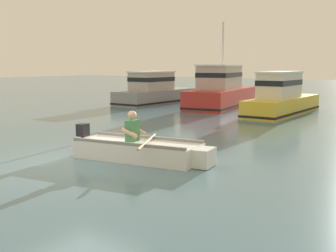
% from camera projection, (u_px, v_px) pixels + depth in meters
% --- Properties ---
extents(ground_plane, '(120.00, 120.00, 0.00)m').
position_uv_depth(ground_plane, '(80.00, 162.00, 10.19)').
color(ground_plane, slate).
extents(rowboat_with_person, '(3.73, 1.82, 1.19)m').
position_uv_depth(rowboat_with_person, '(140.00, 150.00, 10.40)').
color(rowboat_with_person, white).
rests_on(rowboat_with_person, ground).
extents(moored_boat_grey, '(2.00, 6.26, 1.91)m').
position_uv_depth(moored_boat_grey, '(156.00, 91.00, 25.46)').
color(moored_boat_grey, gray).
rests_on(moored_boat_grey, ground).
extents(moored_boat_red, '(3.11, 7.05, 4.53)m').
position_uv_depth(moored_boat_red, '(222.00, 91.00, 23.18)').
color(moored_boat_red, '#B72D28').
rests_on(moored_boat_red, ground).
extents(moored_boat_yellow, '(1.64, 6.27, 1.99)m').
position_uv_depth(moored_boat_yellow, '(282.00, 99.00, 19.89)').
color(moored_boat_yellow, gold).
rests_on(moored_boat_yellow, ground).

